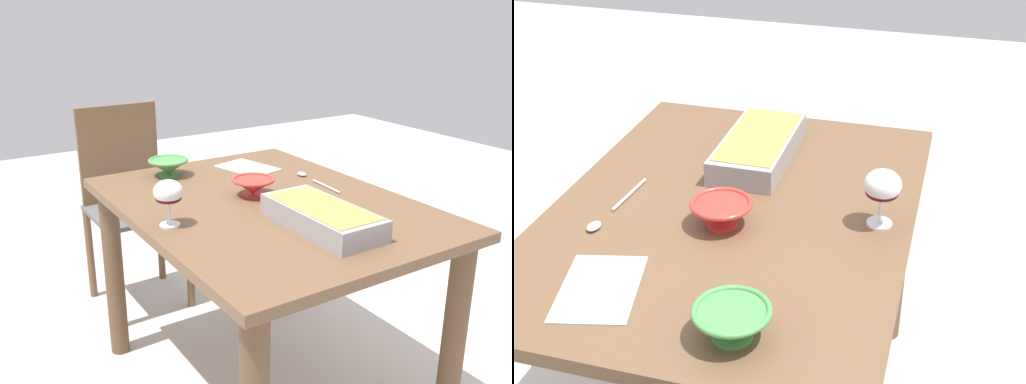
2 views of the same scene
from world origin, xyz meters
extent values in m
cube|color=brown|center=(0.00, 0.00, 0.73)|extent=(1.19, 0.89, 0.03)
cylinder|color=brown|center=(-0.53, -0.37, 0.36)|extent=(0.08, 0.08, 0.71)
cylinder|color=brown|center=(-0.53, 0.37, 0.36)|extent=(0.08, 0.08, 0.71)
cylinder|color=brown|center=(0.53, 0.37, 0.36)|extent=(0.08, 0.08, 0.71)
cube|color=#595959|center=(-0.87, -0.14, 0.46)|extent=(0.38, 0.40, 0.02)
cube|color=brown|center=(-1.05, -0.14, 0.70)|extent=(0.02, 0.38, 0.46)
cylinder|color=brown|center=(-0.70, -0.32, 0.23)|extent=(0.04, 0.04, 0.45)
cylinder|color=brown|center=(-0.70, 0.04, 0.23)|extent=(0.04, 0.04, 0.45)
cylinder|color=brown|center=(-1.05, -0.32, 0.23)|extent=(0.04, 0.04, 0.45)
cylinder|color=brown|center=(-1.05, 0.04, 0.23)|extent=(0.04, 0.04, 0.45)
cylinder|color=white|center=(0.03, -0.36, 0.75)|extent=(0.06, 0.06, 0.01)
cylinder|color=white|center=(0.03, -0.36, 0.79)|extent=(0.01, 0.01, 0.07)
ellipsoid|color=white|center=(0.03, -0.36, 0.85)|extent=(0.09, 0.09, 0.07)
ellipsoid|color=#4C0A19|center=(0.03, -0.36, 0.83)|extent=(0.08, 0.08, 0.03)
cube|color=#99999E|center=(0.29, 0.01, 0.78)|extent=(0.40, 0.18, 0.07)
cube|color=#9E8C47|center=(0.29, 0.01, 0.80)|extent=(0.36, 0.16, 0.02)
cylinder|color=#4C994C|center=(-0.45, -0.15, 0.75)|extent=(0.08, 0.08, 0.01)
cone|color=#4C994C|center=(-0.45, -0.15, 0.78)|extent=(0.15, 0.15, 0.05)
torus|color=#4C994C|center=(-0.45, -0.15, 0.81)|extent=(0.15, 0.15, 0.01)
cylinder|color=red|center=(-0.08, 0.00, 0.75)|extent=(0.08, 0.08, 0.01)
cone|color=red|center=(-0.08, 0.00, 0.78)|extent=(0.14, 0.14, 0.05)
torus|color=red|center=(-0.08, 0.00, 0.80)|extent=(0.15, 0.15, 0.01)
cylinder|color=silver|center=(-0.01, 0.27, 0.75)|extent=(0.17, 0.02, 0.01)
ellipsoid|color=silver|center=(-0.18, 0.29, 0.75)|extent=(0.05, 0.03, 0.01)
cube|color=#B2CCB7|center=(-0.38, 0.17, 0.75)|extent=(0.26, 0.21, 0.00)
camera|label=1|loc=(1.52, -1.00, 1.39)|focal=40.13mm
camera|label=2|loc=(-1.46, -0.51, 1.67)|focal=50.97mm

